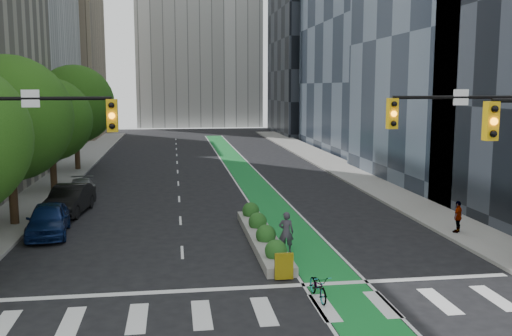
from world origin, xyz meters
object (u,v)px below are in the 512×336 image
object	(u,v)px
bicycle	(318,286)
parked_car_left_mid	(69,200)
median_planter	(262,235)
parked_car_left_far	(81,189)
pedestrian_far	(458,217)
parked_car_left_near	(48,220)
cyclist	(286,232)

from	to	relation	value
bicycle	parked_car_left_mid	distance (m)	18.23
parked_car_left_mid	median_planter	bearing A→B (deg)	-30.20
parked_car_left_far	pedestrian_far	bearing A→B (deg)	-38.00
bicycle	parked_car_left_near	bearing A→B (deg)	133.58
parked_car_left_far	pedestrian_far	xyz separation A→B (m)	(19.52, -12.08, 0.31)
bicycle	cyclist	xyz separation A→B (m)	(0.00, 5.61, 0.45)
cyclist	bicycle	bearing A→B (deg)	106.71
parked_car_left_near	parked_car_left_far	world-z (taller)	parked_car_left_near
parked_car_left_near	parked_car_left_far	distance (m)	9.23
parked_car_left_far	bicycle	bearing A→B (deg)	-67.12
median_planter	parked_car_left_near	world-z (taller)	parked_car_left_near
parked_car_left_far	pedestrian_far	size ratio (longest dim) A/B	2.73
median_planter	parked_car_left_near	distance (m)	10.46
bicycle	pedestrian_far	size ratio (longest dim) A/B	1.09
cyclist	pedestrian_far	xyz separation A→B (m)	(8.78, 1.58, 0.03)
parked_car_left_near	median_planter	bearing A→B (deg)	-21.45
pedestrian_far	parked_car_left_far	bearing A→B (deg)	-76.07
parked_car_left_near	pedestrian_far	world-z (taller)	pedestrian_far
pedestrian_far	parked_car_left_near	bearing A→B (deg)	-52.57
parked_car_left_near	parked_car_left_mid	world-z (taller)	parked_car_left_mid
parked_car_left_far	pedestrian_far	world-z (taller)	pedestrian_far
bicycle	parked_car_left_far	bearing A→B (deg)	115.42
cyclist	parked_car_left_near	size ratio (longest dim) A/B	0.39
bicycle	pedestrian_far	world-z (taller)	pedestrian_far
median_planter	parked_car_left_mid	distance (m)	12.43
cyclist	parked_car_left_near	bearing A→B (deg)	-5.44
bicycle	pedestrian_far	distance (m)	11.36
cyclist	parked_car_left_far	size ratio (longest dim) A/B	0.42
median_planter	parked_car_left_far	distance (m)	15.60
parked_car_left_far	parked_car_left_mid	bearing A→B (deg)	-95.55
cyclist	pedestrian_far	world-z (taller)	cyclist
bicycle	parked_car_left_near	xyz separation A→B (m)	(-10.88, 10.04, 0.34)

